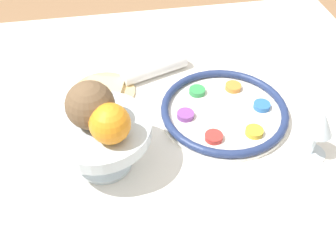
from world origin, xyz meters
TOP-DOWN VIEW (x-y plane):
  - dining_table at (0.00, 0.00)m, footprint 1.49×1.10m
  - seder_plate at (-0.22, 0.04)m, footprint 0.33×0.33m
  - wine_glass at (-0.39, 0.20)m, footprint 0.07×0.07m
  - fruit_stand at (0.09, 0.15)m, footprint 0.22×0.22m
  - orange_fruit at (0.06, 0.19)m, footprint 0.08×0.08m
  - coconut at (0.10, 0.14)m, footprint 0.10×0.10m
  - bread_plate at (0.08, -0.11)m, footprint 0.17×0.17m
  - napkin_roll at (-0.07, -0.17)m, footprint 0.20×0.11m

SIDE VIEW (x-z plane):
  - dining_table at x=0.00m, z-range 0.00..0.76m
  - bread_plate at x=0.08m, z-range 0.76..0.78m
  - seder_plate at x=-0.22m, z-range 0.76..0.79m
  - napkin_roll at x=-0.07m, z-range 0.76..0.81m
  - wine_glass at x=-0.39m, z-range 0.79..0.92m
  - fruit_stand at x=0.09m, z-range 0.80..0.92m
  - orange_fruit at x=0.06m, z-range 0.89..0.97m
  - coconut at x=0.10m, z-range 0.89..0.99m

